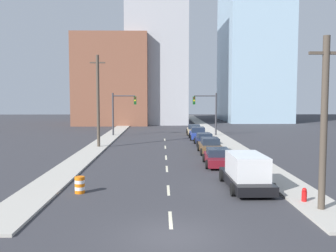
{
  "coord_description": "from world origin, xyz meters",
  "views": [
    {
      "loc": [
        -0.38,
        -14.2,
        5.46
      ],
      "look_at": [
        0.31,
        27.05,
        2.2
      ],
      "focal_mm": 40.0,
      "sensor_mm": 36.0,
      "label": 1
    }
  ],
  "objects_px": {
    "traffic_signal_right": "(209,109)",
    "traffic_barrel": "(80,185)",
    "traffic_signal_left": "(120,109)",
    "utility_pole_right_near": "(324,123)",
    "sedan_maroon": "(218,157)",
    "sedan_navy": "(204,140)",
    "sedan_blue": "(198,134)",
    "sedan_tan": "(194,130)",
    "box_truck_black": "(246,172)",
    "fire_hydrant": "(304,196)",
    "sedan_brown": "(210,146)",
    "utility_pole_left_mid": "(98,101)"
  },
  "relations": [
    {
      "from": "traffic_signal_left",
      "to": "sedan_navy",
      "type": "height_order",
      "value": "traffic_signal_left"
    },
    {
      "from": "traffic_signal_left",
      "to": "utility_pole_right_near",
      "type": "relative_size",
      "value": 0.72
    },
    {
      "from": "sedan_navy",
      "to": "sedan_blue",
      "type": "distance_m",
      "value": 6.08
    },
    {
      "from": "traffic_signal_right",
      "to": "traffic_barrel",
      "type": "relative_size",
      "value": 6.26
    },
    {
      "from": "traffic_signal_right",
      "to": "sedan_maroon",
      "type": "height_order",
      "value": "traffic_signal_right"
    },
    {
      "from": "utility_pole_left_mid",
      "to": "sedan_navy",
      "type": "relative_size",
      "value": 2.16
    },
    {
      "from": "fire_hydrant",
      "to": "box_truck_black",
      "type": "relative_size",
      "value": 0.14
    },
    {
      "from": "traffic_signal_left",
      "to": "traffic_barrel",
      "type": "xyz_separation_m",
      "value": [
        1.14,
        -30.56,
        -3.31
      ]
    },
    {
      "from": "traffic_signal_right",
      "to": "utility_pole_left_mid",
      "type": "xyz_separation_m",
      "value": [
        -13.33,
        -11.65,
        1.24
      ]
    },
    {
      "from": "traffic_barrel",
      "to": "sedan_tan",
      "type": "relative_size",
      "value": 0.2
    },
    {
      "from": "utility_pole_right_near",
      "to": "sedan_maroon",
      "type": "height_order",
      "value": "utility_pole_right_near"
    },
    {
      "from": "traffic_signal_left",
      "to": "sedan_maroon",
      "type": "height_order",
      "value": "traffic_signal_left"
    },
    {
      "from": "traffic_signal_right",
      "to": "sedan_blue",
      "type": "distance_m",
      "value": 5.21
    },
    {
      "from": "utility_pole_left_mid",
      "to": "sedan_tan",
      "type": "relative_size",
      "value": 2.02
    },
    {
      "from": "sedan_brown",
      "to": "sedan_blue",
      "type": "height_order",
      "value": "sedan_blue"
    },
    {
      "from": "traffic_signal_left",
      "to": "fire_hydrant",
      "type": "xyz_separation_m",
      "value": [
        13.03,
        -32.89,
        -3.37
      ]
    },
    {
      "from": "traffic_signal_right",
      "to": "fire_hydrant",
      "type": "height_order",
      "value": "traffic_signal_right"
    },
    {
      "from": "utility_pole_right_near",
      "to": "sedan_navy",
      "type": "distance_m",
      "value": 24.8
    },
    {
      "from": "utility_pole_left_mid",
      "to": "sedan_navy",
      "type": "height_order",
      "value": "utility_pole_left_mid"
    },
    {
      "from": "sedan_maroon",
      "to": "sedan_navy",
      "type": "relative_size",
      "value": 1.06
    },
    {
      "from": "sedan_navy",
      "to": "sedan_blue",
      "type": "relative_size",
      "value": 0.96
    },
    {
      "from": "sedan_brown",
      "to": "traffic_barrel",
      "type": "bearing_deg",
      "value": -121.83
    },
    {
      "from": "box_truck_black",
      "to": "sedan_blue",
      "type": "bearing_deg",
      "value": 90.08
    },
    {
      "from": "traffic_signal_left",
      "to": "traffic_barrel",
      "type": "distance_m",
      "value": 30.77
    },
    {
      "from": "sedan_tan",
      "to": "utility_pole_right_near",
      "type": "bearing_deg",
      "value": -83.16
    },
    {
      "from": "traffic_signal_left",
      "to": "traffic_signal_right",
      "type": "bearing_deg",
      "value": 0.0
    },
    {
      "from": "traffic_signal_left",
      "to": "utility_pole_left_mid",
      "type": "distance_m",
      "value": 11.75
    },
    {
      "from": "utility_pole_left_mid",
      "to": "sedan_brown",
      "type": "distance_m",
      "value": 12.88
    },
    {
      "from": "traffic_signal_right",
      "to": "fire_hydrant",
      "type": "xyz_separation_m",
      "value": [
        0.67,
        -32.89,
        -3.37
      ]
    },
    {
      "from": "utility_pole_right_near",
      "to": "sedan_maroon",
      "type": "xyz_separation_m",
      "value": [
        -3.13,
        12.01,
        -3.61
      ]
    },
    {
      "from": "utility_pole_right_near",
      "to": "sedan_blue",
      "type": "relative_size",
      "value": 1.74
    },
    {
      "from": "traffic_signal_right",
      "to": "sedan_blue",
      "type": "xyz_separation_m",
      "value": [
        -1.95,
        -3.72,
        -3.09
      ]
    },
    {
      "from": "traffic_barrel",
      "to": "sedan_brown",
      "type": "relative_size",
      "value": 0.2
    },
    {
      "from": "traffic_signal_right",
      "to": "sedan_blue",
      "type": "relative_size",
      "value": 1.26
    },
    {
      "from": "traffic_signal_right",
      "to": "box_truck_black",
      "type": "height_order",
      "value": "traffic_signal_right"
    },
    {
      "from": "sedan_brown",
      "to": "sedan_blue",
      "type": "bearing_deg",
      "value": 90.39
    },
    {
      "from": "sedan_blue",
      "to": "sedan_tan",
      "type": "bearing_deg",
      "value": 90.42
    },
    {
      "from": "sedan_navy",
      "to": "sedan_brown",
      "type": "bearing_deg",
      "value": -92.61
    },
    {
      "from": "sedan_tan",
      "to": "sedan_brown",
      "type": "bearing_deg",
      "value": -87.79
    },
    {
      "from": "utility_pole_left_mid",
      "to": "sedan_brown",
      "type": "height_order",
      "value": "utility_pole_left_mid"
    },
    {
      "from": "utility_pole_left_mid",
      "to": "traffic_barrel",
      "type": "bearing_deg",
      "value": -83.65
    },
    {
      "from": "traffic_signal_left",
      "to": "sedan_blue",
      "type": "xyz_separation_m",
      "value": [
        10.42,
        -3.72,
        -3.09
      ]
    },
    {
      "from": "box_truck_black",
      "to": "traffic_barrel",
      "type": "bearing_deg",
      "value": -175.41
    },
    {
      "from": "traffic_signal_right",
      "to": "sedan_navy",
      "type": "relative_size",
      "value": 1.31
    },
    {
      "from": "fire_hydrant",
      "to": "sedan_navy",
      "type": "relative_size",
      "value": 0.18
    },
    {
      "from": "utility_pole_right_near",
      "to": "sedan_blue",
      "type": "xyz_separation_m",
      "value": [
        -2.94,
        30.45,
        -3.54
      ]
    },
    {
      "from": "utility_pole_left_mid",
      "to": "box_truck_black",
      "type": "distance_m",
      "value": 21.89
    },
    {
      "from": "traffic_signal_right",
      "to": "sedan_brown",
      "type": "distance_m",
      "value": 16.2
    },
    {
      "from": "sedan_tan",
      "to": "fire_hydrant",
      "type": "bearing_deg",
      "value": -83.52
    },
    {
      "from": "traffic_barrel",
      "to": "traffic_signal_left",
      "type": "bearing_deg",
      "value": 92.13
    }
  ]
}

